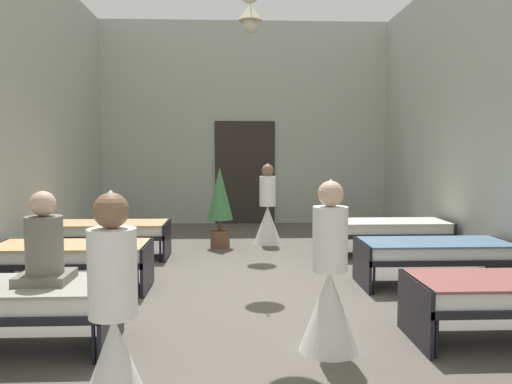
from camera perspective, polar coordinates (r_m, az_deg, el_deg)
The scene contains 12 objects.
ground_plane at distance 6.59m, azimuth -0.04°, elevation -10.98°, with size 7.25×12.09×0.10m, color #59544C.
room_shell at distance 7.76m, azimuth -0.49°, elevation 9.38°, with size 7.05×11.69×4.71m.
bed_left_row_0 at distance 5.03m, azimuth -26.33°, elevation -10.65°, with size 1.90×0.84×0.57m.
bed_left_row_1 at distance 6.77m, azimuth -19.81°, elevation -6.58°, with size 1.90×0.84×0.57m.
bed_right_row_1 at distance 6.95m, azimuth 19.17°, elevation -6.27°, with size 1.90×0.84×0.57m.
bed_left_row_2 at distance 8.57m, azimuth -16.05°, elevation -4.15°, with size 1.90×0.84×0.57m.
bed_right_row_2 at distance 8.72m, azimuth 14.54°, elevation -3.98°, with size 1.90×0.84×0.57m.
nurse_near_aisle at distance 4.52m, azimuth 8.15°, elevation -10.75°, with size 0.52×0.52×1.49m.
nurse_mid_aisle at distance 9.48m, azimuth 1.29°, elevation -2.59°, with size 0.52×0.52×1.49m.
nurse_far_aisle at distance 3.44m, azimuth -15.47°, elevation -15.89°, with size 0.52×0.52×1.49m.
patient_seated_primary at distance 4.87m, azimuth -22.41°, elevation -5.83°, with size 0.44×0.44×0.80m.
potted_plant at distance 9.08m, azimuth -4.04°, elevation -0.94°, with size 0.46×0.46×1.43m.
Camera 1 is at (-0.28, -6.34, 1.73)m, focal length 36.07 mm.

